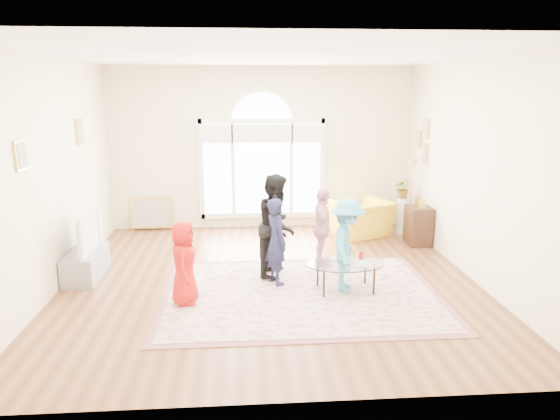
{
  "coord_description": "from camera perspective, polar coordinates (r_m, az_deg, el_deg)",
  "views": [
    {
      "loc": [
        -0.36,
        -6.95,
        2.75
      ],
      "look_at": [
        0.16,
        0.3,
        0.99
      ],
      "focal_mm": 32.0,
      "sensor_mm": 36.0,
      "label": 1
    }
  ],
  "objects": [
    {
      "name": "ground",
      "position": [
        7.48,
        -1.1,
        -7.98
      ],
      "size": [
        6.0,
        6.0,
        0.0
      ],
      "primitive_type": "plane",
      "color": "#54311A",
      "rests_on": "ground"
    },
    {
      "name": "room_shell",
      "position": [
        9.86,
        -1.97,
        6.69
      ],
      "size": [
        6.0,
        6.0,
        6.0
      ],
      "color": "#F4E9BE",
      "rests_on": "ground"
    },
    {
      "name": "area_rug",
      "position": [
        6.99,
        2.37,
        -9.51
      ],
      "size": [
        3.6,
        2.6,
        0.02
      ],
      "primitive_type": "cube",
      "color": "beige",
      "rests_on": "ground"
    },
    {
      "name": "rug_border",
      "position": [
        6.99,
        2.37,
        -9.54
      ],
      "size": [
        3.8,
        2.8,
        0.01
      ],
      "primitive_type": "cube",
      "color": "#875150",
      "rests_on": "ground"
    },
    {
      "name": "tv_console",
      "position": [
        8.05,
        -21.29,
        -5.79
      ],
      "size": [
        0.45,
        1.0,
        0.42
      ],
      "primitive_type": "cube",
      "color": "gray",
      "rests_on": "ground"
    },
    {
      "name": "television",
      "position": [
        7.9,
        -21.55,
        -2.33
      ],
      "size": [
        0.17,
        1.02,
        0.59
      ],
      "color": "black",
      "rests_on": "tv_console"
    },
    {
      "name": "coffee_table",
      "position": [
        7.0,
        7.52,
        -6.15
      ],
      "size": [
        1.14,
        0.77,
        0.54
      ],
      "rotation": [
        0.0,
        0.0,
        0.06
      ],
      "color": "silver",
      "rests_on": "ground"
    },
    {
      "name": "armchair",
      "position": [
        9.72,
        9.24,
        -0.93
      ],
      "size": [
        1.33,
        1.26,
        0.69
      ],
      "primitive_type": "imported",
      "rotation": [
        0.0,
        0.0,
        3.54
      ],
      "color": "yellow",
      "rests_on": "ground"
    },
    {
      "name": "side_cabinet",
      "position": [
        9.4,
        15.54,
        -1.72
      ],
      "size": [
        0.4,
        0.5,
        0.7
      ],
      "primitive_type": "cube",
      "color": "black",
      "rests_on": "ground"
    },
    {
      "name": "floor_lamp",
      "position": [
        9.6,
        14.83,
        4.34
      ],
      "size": [
        0.29,
        0.29,
        1.51
      ],
      "color": "black",
      "rests_on": "ground"
    },
    {
      "name": "plant_pedestal",
      "position": [
        10.04,
        13.73,
        -0.64
      ],
      "size": [
        0.2,
        0.2,
        0.7
      ],
      "primitive_type": "cylinder",
      "color": "white",
      "rests_on": "ground"
    },
    {
      "name": "potted_plant",
      "position": [
        9.93,
        13.91,
        2.44
      ],
      "size": [
        0.37,
        0.32,
        0.4
      ],
      "primitive_type": "imported",
      "rotation": [
        0.0,
        0.0,
        -0.04
      ],
      "color": "#33722D",
      "rests_on": "plant_pedestal"
    },
    {
      "name": "leaning_picture",
      "position": [
        10.4,
        -14.4,
        -2.19
      ],
      "size": [
        0.8,
        0.14,
        0.62
      ],
      "primitive_type": "cube",
      "rotation": [
        -0.14,
        0.0,
        0.0
      ],
      "color": "tan",
      "rests_on": "ground"
    },
    {
      "name": "child_red",
      "position": [
        6.61,
        -10.93,
        -5.94
      ],
      "size": [
        0.35,
        0.54,
        1.1
      ],
      "primitive_type": "imported",
      "rotation": [
        0.0,
        0.0,
        1.57
      ],
      "color": "red",
      "rests_on": "area_rug"
    },
    {
      "name": "child_navy",
      "position": [
        7.12,
        -0.4,
        -3.59
      ],
      "size": [
        0.43,
        0.53,
        1.26
      ],
      "primitive_type": "imported",
      "rotation": [
        0.0,
        0.0,
        1.9
      ],
      "color": "#171A38",
      "rests_on": "area_rug"
    },
    {
      "name": "child_black",
      "position": [
        7.43,
        -0.34,
        -1.73
      ],
      "size": [
        0.79,
        0.89,
        1.54
      ],
      "primitive_type": "imported",
      "rotation": [
        0.0,
        0.0,
        1.25
      ],
      "color": "black",
      "rests_on": "area_rug"
    },
    {
      "name": "child_pink",
      "position": [
        7.82,
        4.84,
        -2.06
      ],
      "size": [
        0.36,
        0.76,
        1.26
      ],
      "primitive_type": "imported",
      "rotation": [
        0.0,
        0.0,
        1.5
      ],
      "color": "pink",
      "rests_on": "area_rug"
    },
    {
      "name": "child_blue",
      "position": [
        6.93,
        7.65,
        -4.04
      ],
      "size": [
        0.66,
        0.93,
        1.3
      ],
      "primitive_type": "imported",
      "rotation": [
        0.0,
        0.0,
        1.34
      ],
      "color": "#4AA2C9",
      "rests_on": "area_rug"
    }
  ]
}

